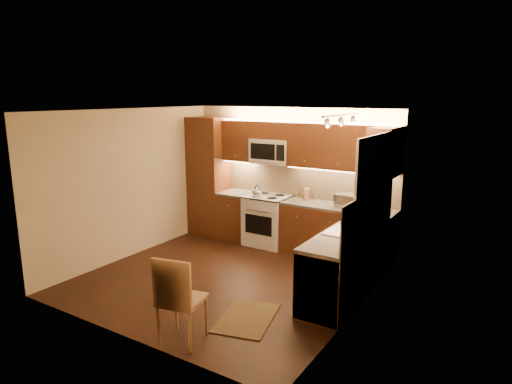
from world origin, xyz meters
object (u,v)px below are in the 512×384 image
Objects in this scene: sink at (351,224)px; toaster_oven at (348,201)px; knife_block at (307,194)px; kettle at (257,191)px; soap_bottle at (385,213)px; dining_chair at (182,298)px; stove at (268,220)px; microwave at (272,151)px.

sink is 2.32× the size of toaster_oven.
kettle is at bearing -179.72° from knife_block.
sink is at bearing -19.76° from kettle.
dining_chair is (-1.35, -3.02, -0.47)m from soap_bottle.
toaster_oven reaches higher than soap_bottle.
microwave is at bearing 90.00° from stove.
kettle is 1.11× the size of knife_block.
sink is at bearing -69.76° from knife_block.
microwave is 4.31× the size of soap_bottle.
stove is 2.35m from sink.
microwave is at bearing 147.79° from sink.
kettle is 1.26× the size of soap_bottle.
toaster_oven reaches higher than knife_block.
kettle reaches higher than soap_bottle.
microwave reaches higher than kettle.
stove is 0.89m from knife_block.
toaster_oven reaches higher than sink.
stove is at bearing 150.64° from sink.
microwave reaches higher than soap_bottle.
dining_chair is (0.20, -3.56, -0.49)m from knife_block.
sink is at bearing -29.36° from stove.
toaster_oven is (1.62, 0.22, -0.02)m from kettle.
knife_block is (0.69, 0.05, -0.72)m from microwave.
knife_block is (0.69, 0.19, 0.54)m from stove.
soap_bottle is at bearing -8.93° from stove.
soap_bottle is (2.24, -0.49, -0.73)m from microwave.
sink is 1.26m from toaster_oven.
kettle is at bearing 170.34° from soap_bottle.
knife_block reaches higher than dining_chair.
stove is at bearing 165.33° from soap_bottle.
knife_block is at bearing 135.05° from sink.
knife_block reaches higher than stove.
sink is 2.55m from dining_chair.
knife_block reaches higher than sink.
dining_chair is at bearing -119.78° from soap_bottle.
sink is at bearing -112.79° from soap_bottle.
dining_chair is at bearing -111.57° from knife_block.
toaster_oven is at bearing 1.11° from stove.
microwave is 3.42× the size of kettle.
microwave reaches higher than stove.
stove is 1.21× the size of microwave.
stove is 4.62× the size of knife_block.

